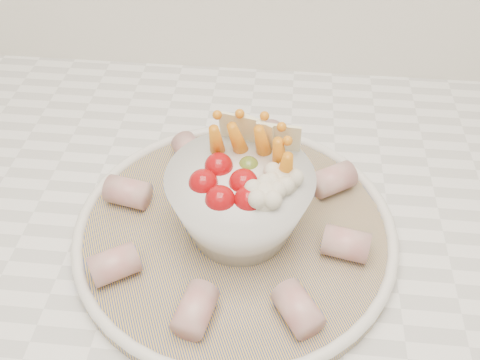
# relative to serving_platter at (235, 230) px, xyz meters

# --- Properties ---
(serving_platter) EXTENTS (0.45, 0.45, 0.02)m
(serving_platter) POSITION_rel_serving_platter_xyz_m (0.00, 0.00, 0.00)
(serving_platter) COLOR navy
(serving_platter) RESTS_ON kitchen_counter
(veggie_bowl) EXTENTS (0.15, 0.15, 0.12)m
(veggie_bowl) POSITION_rel_serving_platter_xyz_m (0.01, -0.00, 0.05)
(veggie_bowl) COLOR silver
(veggie_bowl) RESTS_ON serving_platter
(cured_meat_rolls) EXTENTS (0.28, 0.29, 0.03)m
(cured_meat_rolls) POSITION_rel_serving_platter_xyz_m (-0.00, 0.00, 0.02)
(cured_meat_rolls) COLOR #A84C4D
(cured_meat_rolls) RESTS_ON serving_platter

